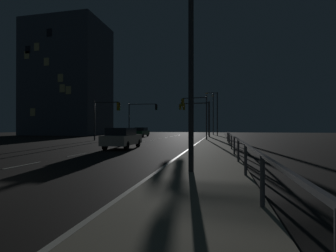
# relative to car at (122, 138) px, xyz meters

# --- Properties ---
(ground_plane) EXTENTS (112.00, 112.00, 0.00)m
(ground_plane) POSITION_rel_car_xyz_m (-0.89, 3.99, -0.82)
(ground_plane) COLOR black
(ground_plane) RESTS_ON ground
(sidewalk_right) EXTENTS (2.91, 77.00, 0.14)m
(sidewalk_right) POSITION_rel_car_xyz_m (6.70, 3.99, -0.75)
(sidewalk_right) COLOR gray
(sidewalk_right) RESTS_ON ground
(lane_markings_center) EXTENTS (0.14, 50.00, 0.01)m
(lane_markings_center) POSITION_rel_car_xyz_m (-0.89, 7.49, -0.82)
(lane_markings_center) COLOR silver
(lane_markings_center) RESTS_ON ground
(lane_edge_line) EXTENTS (0.14, 53.00, 0.01)m
(lane_edge_line) POSITION_rel_car_xyz_m (5.00, 8.99, -0.82)
(lane_edge_line) COLOR silver
(lane_edge_line) RESTS_ON ground
(car) EXTENTS (2.02, 4.48, 1.57)m
(car) POSITION_rel_car_xyz_m (0.00, 0.00, 0.00)
(car) COLOR beige
(car) RESTS_ON ground
(car_oncoming) EXTENTS (1.86, 4.42, 1.57)m
(car_oncoming) POSITION_rel_car_xyz_m (-5.80, 21.87, 0.00)
(car_oncoming) COLOR #14592D
(car_oncoming) RESTS_ON ground
(traffic_light_near_left) EXTENTS (4.22, 0.68, 5.37)m
(traffic_light_near_left) POSITION_rel_car_xyz_m (3.91, 19.57, 3.12)
(traffic_light_near_left) COLOR #4C4C51
(traffic_light_near_left) RESTS_ON sidewalk_right
(traffic_light_far_right) EXTENTS (3.49, 0.42, 4.83)m
(traffic_light_far_right) POSITION_rel_car_xyz_m (-6.07, 9.55, 2.57)
(traffic_light_far_right) COLOR #38383D
(traffic_light_far_right) RESTS_ON ground
(traffic_light_far_center) EXTENTS (4.94, 0.34, 5.61)m
(traffic_light_far_center) POSITION_rel_car_xyz_m (3.36, 22.40, 3.32)
(traffic_light_far_center) COLOR #4C4C51
(traffic_light_far_center) RESTS_ON sidewalk_right
(traffic_light_mid_left) EXTENTS (4.95, 0.49, 5.69)m
(traffic_light_mid_left) POSITION_rel_car_xyz_m (-5.54, 21.25, 3.23)
(traffic_light_mid_left) COLOR #2D3033
(traffic_light_mid_left) RESTS_ON ground
(traffic_light_far_left) EXTENTS (3.27, 0.66, 5.30)m
(traffic_light_far_left) POSITION_rel_car_xyz_m (4.30, 12.40, 3.02)
(traffic_light_far_left) COLOR #4C4C51
(traffic_light_far_left) RESTS_ON sidewalk_right
(street_lamp_corner) EXTENTS (2.17, 1.05, 7.59)m
(street_lamp_corner) POSITION_rel_car_xyz_m (6.47, 25.92, 3.89)
(street_lamp_corner) COLOR #38383D
(street_lamp_corner) RESTS_ON sidewalk_right
(street_lamp_median) EXTENTS (0.56, 1.90, 8.00)m
(street_lamp_median) POSITION_rel_car_xyz_m (5.95, 31.11, 4.08)
(street_lamp_median) COLOR #4C4C51
(street_lamp_median) RESTS_ON sidewalk_right
(street_lamp_mid_block) EXTENTS (1.52, 1.99, 6.55)m
(street_lamp_mid_block) POSITION_rel_car_xyz_m (6.53, -9.55, 3.35)
(street_lamp_mid_block) COLOR #2D3033
(street_lamp_mid_block) RESTS_ON sidewalk_right
(barrier_fence) EXTENTS (0.09, 24.28, 0.98)m
(barrier_fence) POSITION_rel_car_xyz_m (8.01, -3.42, 0.06)
(barrier_fence) COLOR #59595E
(barrier_fence) RESTS_ON sidewalk_right
(building_distant) EXTENTS (15.49, 11.15, 23.41)m
(building_distant) POSITION_rel_car_xyz_m (-24.24, 28.73, 10.89)
(building_distant) COLOR #4C515B
(building_distant) RESTS_ON ground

